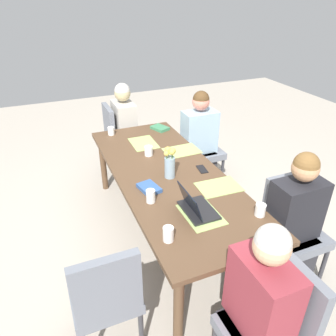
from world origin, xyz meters
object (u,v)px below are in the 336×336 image
person_near_left_near (199,145)px  coffee_mug_near_left (168,234)px  book_blue_cover (160,128)px  chair_near_left_near (200,144)px  chair_near_right_near (290,222)px  chair_head_right_left_mid (119,135)px  coffee_mug_near_right (260,210)px  flower_vase (170,163)px  person_head_right_left_mid (125,134)px  laptop_head_left_left_far (196,207)px  chair_head_left_left_far (274,323)px  person_near_right_near (292,227)px  chair_far_right_mid (105,294)px  person_head_left_left_far (258,316)px  dining_table (168,179)px  coffee_mug_centre_left (151,196)px  coffee_mug_far_left (149,151)px  coffee_mug_centre_right (111,131)px  phone_black (202,169)px  book_red_cover (149,188)px

person_near_left_near → coffee_mug_near_left: 1.99m
person_near_left_near → book_blue_cover: person_near_left_near is taller
chair_near_left_near → chair_near_right_near: bearing=179.2°
chair_head_right_left_mid → coffee_mug_near_right: bearing=-169.1°
chair_head_right_left_mid → flower_vase: size_ratio=3.17×
person_head_right_left_mid → laptop_head_left_left_far: bearing=178.9°
chair_near_left_near → chair_head_left_left_far: same height
person_near_right_near → flower_vase: size_ratio=4.21×
person_head_right_left_mid → chair_far_right_mid: bearing=161.0°
book_blue_cover → chair_near_right_near: bearing=172.4°
chair_head_right_left_mid → book_blue_cover: chair_head_right_left_mid is taller
chair_head_right_left_mid → person_head_right_left_mid: 0.10m
chair_head_left_left_far → coffee_mug_near_left: bearing=31.2°
person_near_left_near → person_head_left_left_far: 2.37m
dining_table → coffee_mug_centre_left: 0.49m
person_near_right_near → coffee_mug_far_left: size_ratio=12.32×
chair_near_left_near → chair_far_right_mid: 2.42m
person_head_left_left_far → coffee_mug_centre_left: size_ratio=11.18×
dining_table → person_head_right_left_mid: size_ratio=1.99×
person_near_left_near → coffee_mug_far_left: size_ratio=12.32×
coffee_mug_near_right → coffee_mug_centre_right: 2.01m
chair_near_left_near → chair_far_right_mid: bearing=137.9°
person_near_left_near → person_head_right_left_mid: 1.00m
chair_head_left_left_far → person_head_right_left_mid: bearing=0.9°
coffee_mug_far_left → book_blue_cover: 0.69m
dining_table → chair_near_left_near: (0.88, -0.80, -0.16)m
dining_table → flower_vase: bearing=169.9°
person_near_left_near → chair_head_right_left_mid: (0.73, 0.81, -0.03)m
phone_black → person_near_right_near: bearing=33.8°
dining_table → book_blue_cover: 1.04m
coffee_mug_centre_left → coffee_mug_centre_right: 1.43m
chair_near_left_near → chair_near_right_near: 1.67m
chair_near_right_near → coffee_mug_far_left: 1.48m
chair_far_right_mid → coffee_mug_far_left: (1.31, -0.77, 0.28)m
person_near_left_near → coffee_mug_centre_left: bearing=138.4°
coffee_mug_near_left → phone_black: 1.02m
chair_head_right_left_mid → coffee_mug_near_left: chair_head_right_left_mid is taller
chair_near_left_near → laptop_head_left_left_far: 1.75m
chair_head_right_left_mid → person_head_right_left_mid: bearing=-128.8°
coffee_mug_centre_right → coffee_mug_near_left: bearing=177.6°
chair_near_right_near → flower_vase: flower_vase is taller
chair_head_right_left_mid → book_red_cover: bearing=173.9°
person_head_right_left_mid → phone_black: bearing=-168.7°
chair_near_left_near → coffee_mug_centre_left: (-1.25, 1.11, 0.28)m
flower_vase → person_head_left_left_far: bearing=179.6°
laptop_head_left_left_far → coffee_mug_far_left: laptop_head_left_left_far is taller
person_head_right_left_mid → book_red_cover: 1.72m
chair_near_left_near → coffee_mug_far_left: chair_near_left_near is taller
coffee_mug_near_left → coffee_mug_near_right: size_ratio=1.12×
chair_near_left_near → coffee_mug_near_left: (-1.72, 1.15, 0.28)m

